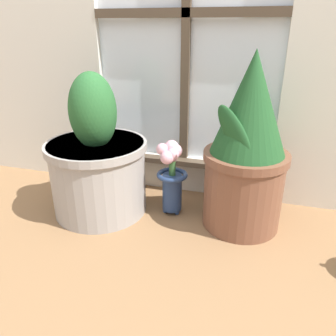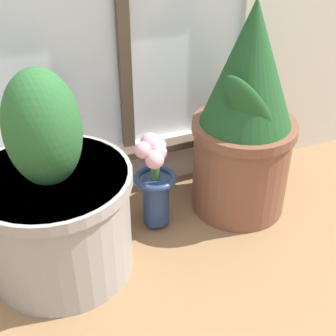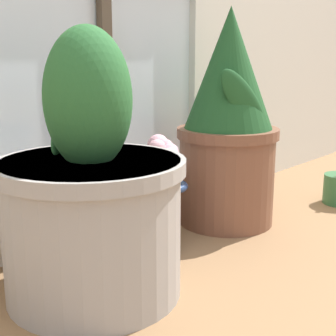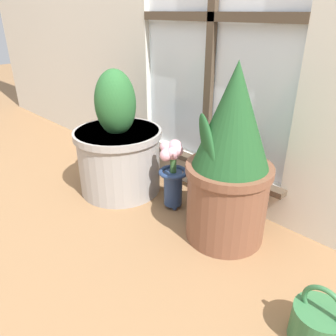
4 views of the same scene
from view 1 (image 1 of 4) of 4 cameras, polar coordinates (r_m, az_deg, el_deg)
The scene contains 4 objects.
ground_plane at distance 1.08m, azimuth -6.67°, elevation -19.62°, with size 10.00×10.00×0.00m, color olive.
potted_plant_left at distance 1.38m, azimuth -12.14°, elevation 0.72°, with size 0.41×0.41×0.58m.
potted_plant_right at distance 1.24m, azimuth 13.54°, elevation 3.17°, with size 0.32×0.32×0.67m.
flower_vase at distance 1.34m, azimuth 0.62°, elevation -1.20°, with size 0.13×0.13×0.32m.
Camera 1 is at (0.33, -0.72, 0.74)m, focal length 35.00 mm.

